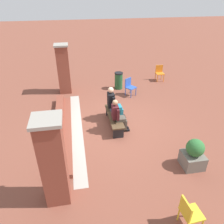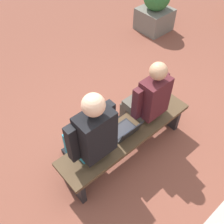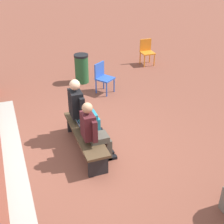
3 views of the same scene
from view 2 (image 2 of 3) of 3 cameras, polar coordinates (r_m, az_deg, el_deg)
name	(u,v)px [view 2 (image 2 of 3)]	position (r m, az deg, el deg)	size (l,w,h in m)	color
ground_plane	(130,159)	(3.43, 3.93, -10.11)	(60.00, 60.00, 0.00)	brown
bench	(126,137)	(3.19, 3.12, -5.36)	(1.80, 0.44, 0.45)	#4C3823
person_student	(147,100)	(3.14, 7.54, 2.69)	(0.51, 0.64, 1.28)	#4C473D
person_adult	(90,135)	(2.73, -4.90, -5.02)	(0.56, 0.71, 1.38)	teal
laptop	(126,131)	(3.05, 3.01, -4.13)	(0.32, 0.29, 0.21)	black
planter	(155,9)	(5.62, 9.43, 21.24)	(0.60, 0.60, 0.94)	#6B665B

